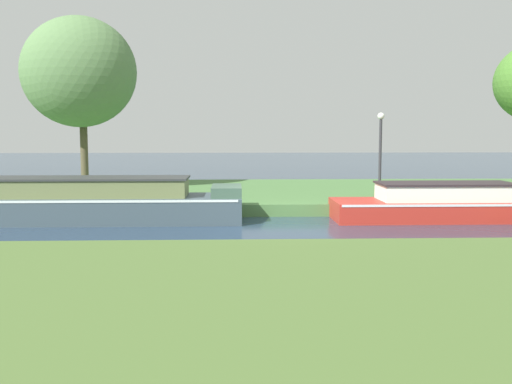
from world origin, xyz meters
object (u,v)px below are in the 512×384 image
at_px(slate_barge, 68,202).
at_px(willow_tree_left, 79,72).
at_px(mooring_post_near, 132,190).
at_px(red_narrowboat, 441,204).
at_px(lamp_post, 380,145).

xyz_separation_m(slate_barge, willow_tree_left, (-1.24, 6.41, 4.55)).
xyz_separation_m(slate_barge, mooring_post_near, (1.71, 1.37, 0.23)).
distance_m(red_narrowboat, lamp_post, 3.17).
distance_m(slate_barge, lamp_post, 10.52).
bearing_deg(lamp_post, willow_tree_left, 159.77).
height_order(willow_tree_left, lamp_post, willow_tree_left).
height_order(willow_tree_left, mooring_post_near, willow_tree_left).
bearing_deg(willow_tree_left, lamp_post, -20.23).
distance_m(willow_tree_left, mooring_post_near, 7.26).
bearing_deg(mooring_post_near, red_narrowboat, -7.93).
bearing_deg(red_narrowboat, lamp_post, 122.27).
bearing_deg(red_narrowboat, slate_barge, -180.00).
bearing_deg(slate_barge, willow_tree_left, 100.96).
bearing_deg(lamp_post, mooring_post_near, -174.30).
bearing_deg(slate_barge, lamp_post, 12.31).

